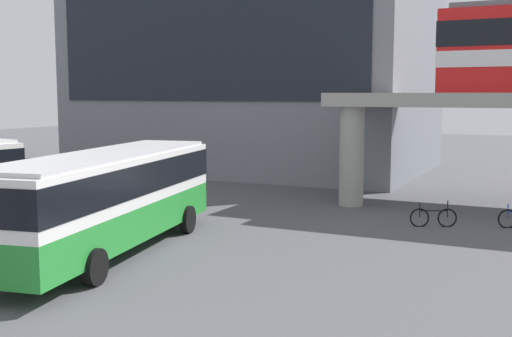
{
  "coord_description": "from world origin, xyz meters",
  "views": [
    {
      "loc": [
        12.24,
        -12.69,
        5.02
      ],
      "look_at": [
        1.77,
        8.89,
        2.2
      ],
      "focal_mm": 44.55,
      "sensor_mm": 36.0,
      "label": 1
    }
  ],
  "objects": [
    {
      "name": "bus_main",
      "position": [
        -0.45,
        2.89,
        1.99
      ],
      "size": [
        4.5,
        11.32,
        3.22
      ],
      "color": "#268C33",
      "rests_on": "ground_plane"
    },
    {
      "name": "bicycle_black",
      "position": [
        7.96,
        11.58,
        0.36
      ],
      "size": [
        1.65,
        0.81,
        1.04
      ],
      "color": "black",
      "rests_on": "ground_plane"
    },
    {
      "name": "station_building",
      "position": [
        -6.62,
        26.45,
        8.58
      ],
      "size": [
        22.08,
        14.74,
        17.16
      ],
      "color": "slate",
      "rests_on": "ground_plane"
    },
    {
      "name": "ground_plane",
      "position": [
        0.0,
        10.0,
        0.0
      ],
      "size": [
        120.0,
        120.0,
        0.0
      ],
      "primitive_type": "plane",
      "color": "#515156"
    }
  ]
}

